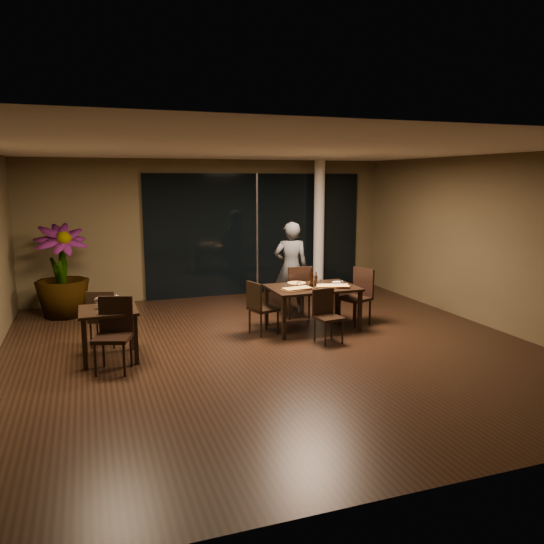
# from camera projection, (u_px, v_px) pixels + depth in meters

# --- Properties ---
(ground) EXTENTS (8.00, 8.00, 0.00)m
(ground) POSITION_uv_depth(u_px,v_px,m) (273.00, 348.00, 8.19)
(ground) COLOR black
(ground) RESTS_ON ground
(wall_back) EXTENTS (8.00, 0.10, 3.00)m
(wall_back) POSITION_uv_depth(u_px,v_px,m) (212.00, 228.00, 11.69)
(wall_back) COLOR #473D25
(wall_back) RESTS_ON ground
(wall_front) EXTENTS (8.00, 0.10, 3.00)m
(wall_front) POSITION_uv_depth(u_px,v_px,m) (445.00, 318.00, 4.17)
(wall_front) COLOR #473D25
(wall_front) RESTS_ON ground
(wall_right) EXTENTS (0.10, 8.00, 3.00)m
(wall_right) POSITION_uv_depth(u_px,v_px,m) (491.00, 242.00, 9.25)
(wall_right) COLOR #473D25
(wall_right) RESTS_ON ground
(ceiling) EXTENTS (8.00, 8.00, 0.04)m
(ceiling) POSITION_uv_depth(u_px,v_px,m) (273.00, 148.00, 7.67)
(ceiling) COLOR white
(ceiling) RESTS_ON wall_back
(window_panel) EXTENTS (5.00, 0.06, 2.70)m
(window_panel) POSITION_uv_depth(u_px,v_px,m) (257.00, 234.00, 11.96)
(window_panel) COLOR black
(window_panel) RESTS_ON ground
(column) EXTENTS (0.24, 0.24, 3.00)m
(column) POSITION_uv_depth(u_px,v_px,m) (319.00, 227.00, 12.11)
(column) COLOR silver
(column) RESTS_ON ground
(main_table) EXTENTS (1.50, 1.00, 0.75)m
(main_table) POSITION_uv_depth(u_px,v_px,m) (312.00, 291.00, 9.14)
(main_table) COLOR black
(main_table) RESTS_ON ground
(side_table) EXTENTS (0.80, 0.80, 0.75)m
(side_table) POSITION_uv_depth(u_px,v_px,m) (108.00, 318.00, 7.58)
(side_table) COLOR black
(side_table) RESTS_ON ground
(chair_main_far) EXTENTS (0.50, 0.50, 1.00)m
(chair_main_far) POSITION_uv_depth(u_px,v_px,m) (298.00, 289.00, 9.88)
(chair_main_far) COLOR black
(chair_main_far) RESTS_ON ground
(chair_main_near) EXTENTS (0.44, 0.44, 0.84)m
(chair_main_near) POSITION_uv_depth(u_px,v_px,m) (326.00, 313.00, 8.47)
(chair_main_near) COLOR black
(chair_main_near) RESTS_ON ground
(chair_main_left) EXTENTS (0.52, 0.52, 0.90)m
(chair_main_left) POSITION_uv_depth(u_px,v_px,m) (260.00, 305.00, 8.83)
(chair_main_left) COLOR black
(chair_main_left) RESTS_ON ground
(chair_main_right) EXTENTS (0.59, 0.59, 1.00)m
(chair_main_right) POSITION_uv_depth(u_px,v_px,m) (359.00, 293.00, 9.50)
(chair_main_right) COLOR black
(chair_main_right) RESTS_ON ground
(chair_side_far) EXTENTS (0.52, 0.52, 0.90)m
(chair_side_far) POSITION_uv_depth(u_px,v_px,m) (103.00, 315.00, 8.17)
(chair_side_far) COLOR black
(chair_side_far) RESTS_ON ground
(chair_side_near) EXTENTS (0.59, 0.59, 1.00)m
(chair_side_near) POSITION_uv_depth(u_px,v_px,m) (114.00, 330.00, 7.19)
(chair_side_near) COLOR black
(chair_side_near) RESTS_ON ground
(diner) EXTENTS (0.69, 0.55, 1.78)m
(diner) POSITION_uv_depth(u_px,v_px,m) (291.00, 268.00, 10.23)
(diner) COLOR #313437
(diner) RESTS_ON ground
(potted_plant) EXTENTS (1.16, 1.16, 1.75)m
(potted_plant) POSITION_uv_depth(u_px,v_px,m) (61.00, 271.00, 9.93)
(potted_plant) COLOR #184517
(potted_plant) RESTS_ON ground
(pizza_board_left) EXTENTS (0.58, 0.39, 0.01)m
(pizza_board_left) POSITION_uv_depth(u_px,v_px,m) (297.00, 290.00, 8.85)
(pizza_board_left) COLOR #412B15
(pizza_board_left) RESTS_ON main_table
(pizza_board_right) EXTENTS (0.64, 0.42, 0.01)m
(pizza_board_right) POSITION_uv_depth(u_px,v_px,m) (332.00, 287.00, 9.06)
(pizza_board_right) COLOR #412C15
(pizza_board_right) RESTS_ON main_table
(oblong_pizza_left) EXTENTS (0.48, 0.28, 0.02)m
(oblong_pizza_left) POSITION_uv_depth(u_px,v_px,m) (297.00, 289.00, 8.84)
(oblong_pizza_left) COLOR maroon
(oblong_pizza_left) RESTS_ON pizza_board_left
(oblong_pizza_right) EXTENTS (0.58, 0.39, 0.02)m
(oblong_pizza_right) POSITION_uv_depth(u_px,v_px,m) (332.00, 286.00, 9.06)
(oblong_pizza_right) COLOR #6B0B09
(oblong_pizza_right) RESTS_ON pizza_board_right
(round_pizza) EXTENTS (0.31, 0.31, 0.01)m
(round_pizza) POSITION_uv_depth(u_px,v_px,m) (297.00, 283.00, 9.38)
(round_pizza) COLOR #AC2013
(round_pizza) RESTS_ON main_table
(bottle_a) EXTENTS (0.07, 0.07, 0.31)m
(bottle_a) POSITION_uv_depth(u_px,v_px,m) (312.00, 278.00, 9.11)
(bottle_a) COLOR black
(bottle_a) RESTS_ON main_table
(bottle_b) EXTENTS (0.06, 0.06, 0.26)m
(bottle_b) POSITION_uv_depth(u_px,v_px,m) (316.00, 279.00, 9.11)
(bottle_b) COLOR black
(bottle_b) RESTS_ON main_table
(bottle_c) EXTENTS (0.07, 0.07, 0.30)m
(bottle_c) POSITION_uv_depth(u_px,v_px,m) (311.00, 277.00, 9.21)
(bottle_c) COLOR black
(bottle_c) RESTS_ON main_table
(tumbler_left) EXTENTS (0.08, 0.08, 0.09)m
(tumbler_left) POSITION_uv_depth(u_px,v_px,m) (299.00, 284.00, 9.08)
(tumbler_left) COLOR white
(tumbler_left) RESTS_ON main_table
(tumbler_right) EXTENTS (0.07, 0.07, 0.08)m
(tumbler_right) POSITION_uv_depth(u_px,v_px,m) (320.00, 282.00, 9.34)
(tumbler_right) COLOR white
(tumbler_right) RESTS_ON main_table
(napkin_near) EXTENTS (0.19, 0.13, 0.01)m
(napkin_near) POSITION_uv_depth(u_px,v_px,m) (341.00, 285.00, 9.20)
(napkin_near) COLOR white
(napkin_near) RESTS_ON main_table
(napkin_far) EXTENTS (0.19, 0.12, 0.01)m
(napkin_far) POSITION_uv_depth(u_px,v_px,m) (338.00, 282.00, 9.50)
(napkin_far) COLOR white
(napkin_far) RESTS_ON main_table
(wine_glass_a) EXTENTS (0.07, 0.07, 0.16)m
(wine_glass_a) POSITION_uv_depth(u_px,v_px,m) (97.00, 304.00, 7.53)
(wine_glass_a) COLOR white
(wine_glass_a) RESTS_ON side_table
(wine_glass_b) EXTENTS (0.09, 0.09, 0.20)m
(wine_glass_b) POSITION_uv_depth(u_px,v_px,m) (117.00, 302.00, 7.53)
(wine_glass_b) COLOR white
(wine_glass_b) RESTS_ON side_table
(side_napkin) EXTENTS (0.21, 0.16, 0.01)m
(side_napkin) POSITION_uv_depth(u_px,v_px,m) (109.00, 311.00, 7.41)
(side_napkin) COLOR white
(side_napkin) RESTS_ON side_table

